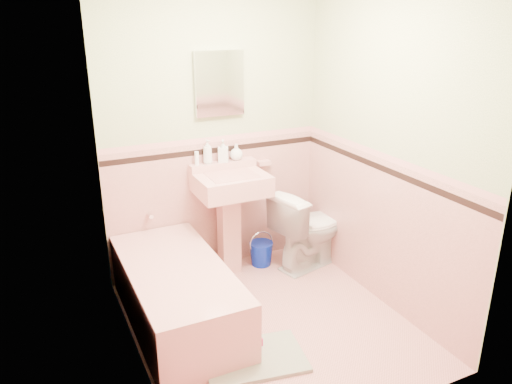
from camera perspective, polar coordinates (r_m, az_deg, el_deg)
name	(u,v)px	position (r m, az deg, el deg)	size (l,w,h in m)	color
floor	(270,323)	(4.01, 1.60, -14.70)	(2.20, 2.20, 0.00)	#D6918C
wall_back	(214,136)	(4.42, -4.80, 6.44)	(2.50, 2.50, 0.00)	beige
wall_front	(372,228)	(2.59, 13.08, -3.98)	(2.50, 2.50, 0.00)	beige
wall_left	(126,190)	(3.14, -14.62, 0.20)	(2.50, 2.50, 0.00)	beige
wall_right	(387,152)	(4.00, 14.68, 4.39)	(2.50, 2.50, 0.00)	beige
wainscot_back	(217,205)	(4.61, -4.52, -1.48)	(2.00, 2.00, 0.00)	#D89691
wainscot_front	(361,335)	(2.92, 11.90, -15.66)	(2.00, 2.00, 0.00)	#D89691
wainscot_left	(137,283)	(3.41, -13.47, -10.10)	(2.20, 2.20, 0.00)	#D89691
wainscot_right	(378,230)	(4.20, 13.78, -4.19)	(2.20, 2.20, 0.00)	#D89691
accent_back	(215,150)	(4.44, -4.67, 4.76)	(2.00, 2.00, 0.00)	black
accent_front	(368,249)	(2.66, 12.62, -6.41)	(2.00, 2.00, 0.00)	black
accent_left	(131,210)	(3.19, -14.10, -1.95)	(2.20, 2.20, 0.00)	black
accent_right	(383,169)	(4.02, 14.32, 2.58)	(2.20, 2.20, 0.00)	black
cap_back	(215,139)	(4.41, -4.71, 6.01)	(2.00, 2.00, 0.00)	#D68D8D
cap_front	(369,232)	(2.61, 12.78, -4.44)	(2.00, 2.00, 0.00)	#D68D8D
cap_left	(129,194)	(3.16, -14.25, -0.27)	(2.20, 2.20, 0.00)	#D68D8D
cap_right	(384,156)	(3.99, 14.44, 3.95)	(2.20, 2.20, 0.00)	#D68D8D
bathtub	(177,296)	(3.95, -8.96, -11.64)	(0.70, 1.50, 0.45)	#D1918D
tub_faucet	(150,215)	(4.39, -12.02, -2.54)	(0.04, 0.04, 0.12)	silver
sink	(232,225)	(4.48, -2.81, -3.79)	(0.61, 0.50, 0.96)	#D1918D
sink_faucet	(224,170)	(4.43, -3.62, 2.47)	(0.02, 0.02, 0.10)	silver
medicine_cabinet	(219,84)	(4.33, -4.20, 12.23)	(0.44, 0.04, 0.55)	white
soap_dish	(264,163)	(4.65, 0.90, 3.34)	(0.12, 0.07, 0.04)	#D1918D
soap_bottle_left	(208,152)	(4.37, -5.55, 4.59)	(0.08, 0.08, 0.21)	#B2B2B2
soap_bottle_mid	(223,151)	(4.42, -3.78, 4.71)	(0.09, 0.09, 0.20)	#B2B2B2
soap_bottle_right	(236,152)	(4.48, -2.26, 4.59)	(0.11, 0.11, 0.15)	#B2B2B2
tube	(197,158)	(4.35, -6.77, 3.84)	(0.04, 0.04, 0.12)	white
toilet	(310,228)	(4.69, 6.17, -4.09)	(0.42, 0.74, 0.76)	white
bucket	(261,254)	(4.77, 0.60, -7.03)	(0.23, 0.23, 0.23)	#071D9A
bath_mat	(254,358)	(3.64, -0.23, -18.44)	(0.69, 0.46, 0.03)	gray
shoe	(251,343)	(3.71, -0.57, -16.80)	(0.16, 0.07, 0.06)	#BF1E59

